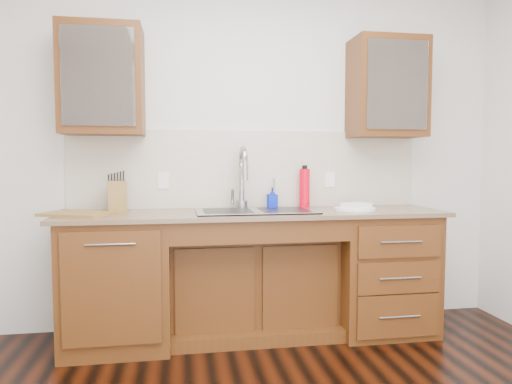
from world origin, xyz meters
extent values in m
cube|color=silver|center=(0.00, 1.80, 1.35)|extent=(4.00, 0.10, 2.70)
cube|color=#593014|center=(-0.95, 1.44, 0.44)|extent=(0.70, 0.62, 0.88)
cube|color=#593014|center=(0.00, 1.53, 0.35)|extent=(1.20, 0.44, 0.70)
cube|color=#593014|center=(0.95, 1.44, 0.44)|extent=(0.70, 0.62, 0.88)
cube|color=#84705B|center=(0.00, 1.43, 0.90)|extent=(2.70, 0.65, 0.03)
cube|color=beige|center=(0.00, 1.74, 1.21)|extent=(2.70, 0.02, 0.59)
cube|color=#9E9EA5|center=(0.00, 1.41, 0.83)|extent=(0.84, 0.46, 0.19)
cylinder|color=#999993|center=(-0.07, 1.64, 1.11)|extent=(0.04, 0.04, 0.40)
cylinder|color=#999993|center=(0.18, 1.65, 1.03)|extent=(0.02, 0.02, 0.24)
cube|color=#593014|center=(-1.05, 1.58, 1.83)|extent=(0.55, 0.34, 0.75)
cube|color=#593014|center=(1.05, 1.58, 1.83)|extent=(0.55, 0.34, 0.75)
cube|color=white|center=(-0.65, 1.73, 1.12)|extent=(0.08, 0.01, 0.12)
cube|color=white|center=(0.65, 1.73, 1.12)|extent=(0.08, 0.01, 0.12)
imported|color=#081FC1|center=(0.16, 1.60, 0.99)|extent=(0.08, 0.08, 0.16)
cylinder|color=#EC0018|center=(0.42, 1.66, 1.06)|extent=(0.10, 0.10, 0.30)
cylinder|color=white|center=(0.74, 1.41, 0.92)|extent=(0.33, 0.33, 0.02)
cube|color=beige|center=(0.77, 1.47, 0.94)|extent=(0.23, 0.20, 0.03)
cube|color=brown|center=(-0.97, 1.56, 1.02)|extent=(0.15, 0.22, 0.22)
cube|color=brown|center=(-1.20, 1.41, 0.92)|extent=(0.50, 0.43, 0.02)
imported|color=silver|center=(-1.19, 1.58, 1.77)|extent=(0.13, 0.13, 0.09)
imported|color=white|center=(-0.99, 1.58, 1.77)|extent=(0.13, 0.13, 0.09)
imported|color=silver|center=(0.92, 1.58, 1.78)|extent=(0.17, 0.17, 0.10)
imported|color=white|center=(1.13, 1.58, 1.77)|extent=(0.14, 0.14, 0.10)
camera|label=1|loc=(-0.52, -1.76, 1.27)|focal=32.00mm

